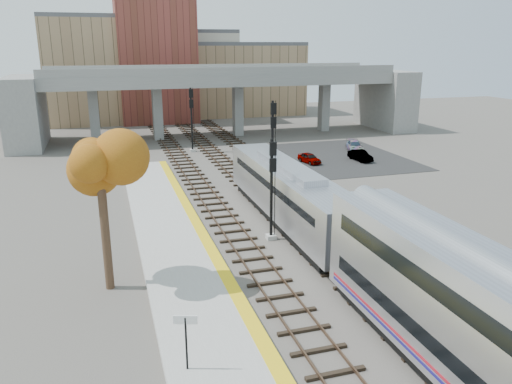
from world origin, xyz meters
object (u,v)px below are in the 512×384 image
object	(u,v)px
locomotive	(288,192)
car_a	(309,158)
car_b	(360,156)
tree	(100,174)
signal_mast_mid	(273,144)
signal_mast_near	(272,192)
signal_mast_far	(192,120)
car_c	(354,146)

from	to	relation	value
locomotive	car_a	bearing A→B (deg)	62.42
car_b	tree	bearing A→B (deg)	-144.27
signal_mast_mid	signal_mast_near	bearing A→B (deg)	-109.10
signal_mast_near	tree	size ratio (longest dim) A/B	0.80
signal_mast_mid	car_a	bearing A→B (deg)	48.02
signal_mast_mid	car_b	xyz separation A→B (m)	(12.48, 6.91, -3.27)
signal_mast_near	tree	world-z (taller)	tree
signal_mast_mid	signal_mast_far	size ratio (longest dim) A/B	1.02
car_c	locomotive	bearing A→B (deg)	-110.57
locomotive	signal_mast_near	bearing A→B (deg)	-128.97
signal_mast_mid	locomotive	bearing A→B (deg)	-102.20
locomotive	signal_mast_near	distance (m)	3.46
locomotive	car_a	xyz separation A→B (m)	(8.75, 16.74, -1.70)
tree	signal_mast_far	bearing A→B (deg)	72.76
locomotive	signal_mast_near	world-z (taller)	signal_mast_near
signal_mast_far	car_b	world-z (taller)	signal_mast_far
tree	car_c	world-z (taller)	tree
tree	car_a	xyz separation A→B (m)	(21.05, 23.26, -5.55)
signal_mast_far	car_b	distance (m)	19.72
car_a	car_b	xyz separation A→B (m)	(5.73, -0.58, 0.03)
locomotive	car_c	size ratio (longest dim) A/B	4.85
locomotive	car_b	xyz separation A→B (m)	(14.48, 16.16, -1.67)
locomotive	car_a	distance (m)	18.97
car_b	car_c	size ratio (longest dim) A/B	0.88
signal_mast_near	car_a	bearing A→B (deg)	60.72
locomotive	car_c	xyz separation A→B (m)	(16.40, 21.15, -1.67)
locomotive	signal_mast_mid	distance (m)	9.59
signal_mast_mid	signal_mast_far	bearing A→B (deg)	103.48
signal_mast_near	signal_mast_far	xyz separation A→B (m)	(0.00, 28.95, 0.58)
car_b	car_c	world-z (taller)	car_c
car_a	signal_mast_far	bearing A→B (deg)	127.69
signal_mast_near	signal_mast_mid	size ratio (longest dim) A/B	0.87
signal_mast_far	car_c	xyz separation A→B (m)	(18.50, -5.20, -3.17)
car_c	signal_mast_mid	bearing A→B (deg)	-123.21
signal_mast_mid	car_b	size ratio (longest dim) A/B	2.20
locomotive	signal_mast_far	xyz separation A→B (m)	(-2.10, 26.35, 1.50)
signal_mast_far	signal_mast_near	bearing A→B (deg)	-90.00
tree	car_a	world-z (taller)	tree
signal_mast_near	car_c	world-z (taller)	signal_mast_near
signal_mast_far	car_c	bearing A→B (deg)	-15.71
signal_mast_far	tree	xyz separation A→B (m)	(-10.20, -32.87, 2.35)
car_a	car_b	bearing A→B (deg)	-16.60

